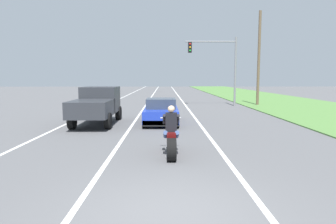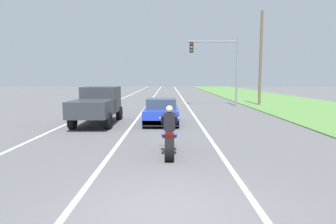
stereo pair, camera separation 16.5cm
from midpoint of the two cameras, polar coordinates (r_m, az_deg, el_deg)
ground_plane at (r=5.90m, az=0.12°, el=-18.43°), size 160.00×160.00×0.00m
lane_stripe_left_solid at (r=26.04m, az=-11.88°, el=0.89°), size 0.14×120.00×0.01m
lane_stripe_right_solid at (r=25.53m, az=4.13°, el=0.91°), size 0.14×120.00×0.01m
lane_stripe_centre_dashed at (r=25.53m, az=-3.96°, el=0.91°), size 0.14×120.00×0.01m
grass_verge_right at (r=28.12m, az=25.17°, el=0.87°), size 10.00×120.00×0.06m
motorcycle_with_rider at (r=9.60m, az=0.82°, el=-4.87°), size 0.70×2.21×1.62m
sports_car_blue at (r=16.53m, az=-0.88°, el=0.05°), size 1.84×4.30×1.37m
pickup_truck_left_lane_dark_grey at (r=16.56m, az=-12.82°, el=1.56°), size 2.02×4.80×1.98m
traffic_light_mast_near at (r=27.05m, az=10.34°, el=9.58°), size 4.49×0.34×6.00m
utility_pole_roadside at (r=28.42m, az=17.36°, el=9.61°), size 0.24×0.24×8.34m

